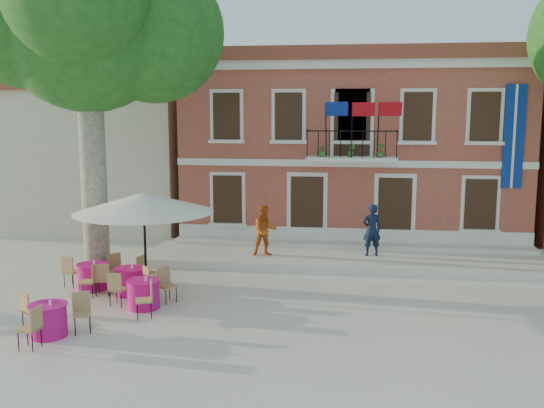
{
  "coord_description": "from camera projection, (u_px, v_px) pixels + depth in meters",
  "views": [
    {
      "loc": [
        2.07,
        -16.17,
        5.22
      ],
      "look_at": [
        -0.58,
        3.5,
        2.14
      ],
      "focal_mm": 40.0,
      "sensor_mm": 36.0,
      "label": 1
    }
  ],
  "objects": [
    {
      "name": "pedestrian_orange",
      "position": [
        265.0,
        231.0,
        20.58
      ],
      "size": [
        1.01,
        0.9,
        1.73
      ],
      "primitive_type": "imported",
      "rotation": [
        0.0,
        0.0,
        0.35
      ],
      "color": "#C65417",
      "rests_on": "terrace"
    },
    {
      "name": "cafe_table_0",
      "position": [
        130.0,
        280.0,
        17.26
      ],
      "size": [
        1.78,
        1.83,
        0.95
      ],
      "color": "#D71480",
      "rests_on": "ground"
    },
    {
      "name": "neighbor_west",
      "position": [
        105.0,
        153.0,
        28.44
      ],
      "size": [
        9.4,
        9.4,
        6.4
      ],
      "color": "beige",
      "rests_on": "ground"
    },
    {
      "name": "ground",
      "position": [
        276.0,
        299.0,
        16.91
      ],
      "size": [
        90.0,
        90.0,
        0.0
      ],
      "primitive_type": "plane",
      "color": "beige",
      "rests_on": "ground"
    },
    {
      "name": "cafe_table_4",
      "position": [
        144.0,
        293.0,
        16.06
      ],
      "size": [
        1.75,
        1.85,
        0.95
      ],
      "color": "#D71480",
      "rests_on": "ground"
    },
    {
      "name": "patio_umbrella",
      "position": [
        144.0,
        203.0,
        17.07
      ],
      "size": [
        3.93,
        3.93,
        2.92
      ],
      "color": "black",
      "rests_on": "ground"
    },
    {
      "name": "cafe_table_1",
      "position": [
        48.0,
        319.0,
        14.06
      ],
      "size": [
        1.87,
        1.68,
        0.95
      ],
      "color": "#D71480",
      "rests_on": "ground"
    },
    {
      "name": "cafe_table_3",
      "position": [
        92.0,
        275.0,
        17.74
      ],
      "size": [
        1.82,
        1.8,
        0.95
      ],
      "color": "#D71480",
      "rests_on": "ground"
    },
    {
      "name": "plane_tree_west",
      "position": [
        87.0,
        24.0,
        17.53
      ],
      "size": [
        5.33,
        5.33,
        10.47
      ],
      "color": "#A59E84",
      "rests_on": "ground"
    },
    {
      "name": "terrace",
      "position": [
        349.0,
        258.0,
        20.93
      ],
      "size": [
        14.0,
        3.4,
        0.3
      ],
      "primitive_type": "cube",
      "color": "silver",
      "rests_on": "ground"
    },
    {
      "name": "main_building",
      "position": [
        352.0,
        144.0,
        25.84
      ],
      "size": [
        13.5,
        9.59,
        7.5
      ],
      "color": "#A45B3B",
      "rests_on": "ground"
    },
    {
      "name": "pedestrian_navy",
      "position": [
        372.0,
        230.0,
        20.57
      ],
      "size": [
        0.73,
        0.57,
        1.78
      ],
      "primitive_type": "imported",
      "rotation": [
        0.0,
        0.0,
        3.39
      ],
      "color": "black",
      "rests_on": "terrace"
    }
  ]
}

